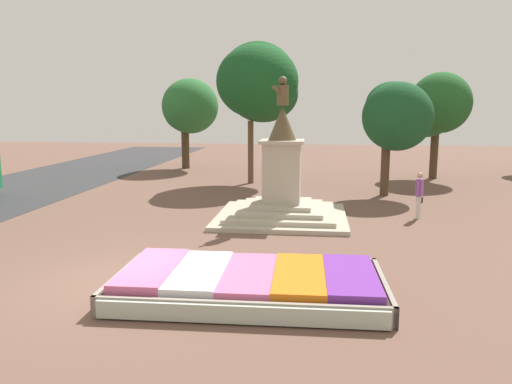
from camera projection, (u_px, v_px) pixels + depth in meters
ground_plane at (124, 283)px, 11.67m from camera, size 89.28×89.28×0.00m
flower_planter at (248, 283)px, 10.88m from camera, size 5.95×3.32×0.59m
statue_monument at (282, 191)px, 18.22m from camera, size 4.71×4.71×5.14m
pedestrian_with_handbag at (419, 193)px, 18.28m from camera, size 0.41×0.69×1.72m
park_tree_behind_statue at (259, 84)px, 26.13m from camera, size 4.26×5.27×7.49m
park_tree_far_right at (434, 108)px, 27.76m from camera, size 3.80×4.06×5.96m
park_tree_street_side at (189, 107)px, 32.61m from camera, size 3.71×4.28×5.89m
park_tree_mid_canopy at (396, 114)px, 22.50m from camera, size 3.12×3.41×5.23m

